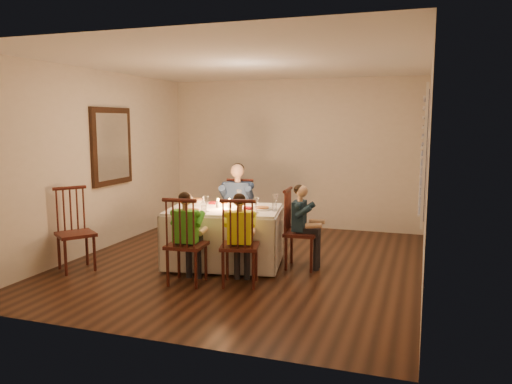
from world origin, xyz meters
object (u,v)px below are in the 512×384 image
(child_teal, at_px, (301,268))
(serving_bowl, at_px, (196,202))
(chair_end, at_px, (301,268))
(chair_extra, at_px, (78,270))
(chair_near_right, at_px, (240,285))
(child_yellow, at_px, (240,285))
(child_green, at_px, (187,283))
(dining_table, at_px, (225,224))
(adult, at_px, (238,249))
(chair_near_left, at_px, (187,283))
(chair_adult, at_px, (238,249))

(child_teal, bearing_deg, serving_bowl, 85.48)
(chair_end, bearing_deg, chair_extra, 107.89)
(chair_near_right, relative_size, child_yellow, 0.96)
(child_green, relative_size, child_yellow, 1.01)
(chair_extra, bearing_deg, child_yellow, -49.93)
(chair_near_right, relative_size, child_green, 0.95)
(chair_near_right, height_order, chair_extra, chair_extra)
(child_teal, bearing_deg, chair_extra, 107.89)
(chair_near_right, xyz_separation_m, child_teal, (0.51, 0.89, 0.00))
(dining_table, bearing_deg, child_green, -108.49)
(child_green, xyz_separation_m, child_yellow, (0.60, 0.15, 0.00))
(child_green, height_order, child_yellow, child_green)
(child_green, relative_size, child_teal, 1.00)
(serving_bowl, bearing_deg, chair_end, -1.63)
(adult, height_order, child_yellow, adult)
(chair_extra, bearing_deg, child_green, -54.24)
(chair_near_left, height_order, chair_near_right, same)
(chair_near_right, relative_size, adult, 0.81)
(chair_end, bearing_deg, serving_bowl, 85.48)
(chair_adult, bearing_deg, chair_extra, -142.55)
(chair_near_left, bearing_deg, chair_adult, -94.43)
(dining_table, distance_m, chair_near_right, 1.00)
(dining_table, height_order, adult, dining_table)
(chair_extra, distance_m, adult, 2.25)
(chair_near_left, bearing_deg, child_teal, -141.18)
(child_green, relative_size, serving_bowl, 5.22)
(chair_end, bearing_deg, adult, 58.22)
(chair_end, distance_m, child_yellow, 1.02)
(dining_table, bearing_deg, adult, 88.40)
(chair_near_left, xyz_separation_m, chair_extra, (-1.56, 0.03, 0.00))
(chair_near_left, bearing_deg, child_yellow, -170.14)
(chair_near_right, xyz_separation_m, child_yellow, (-0.00, 0.00, 0.00))
(child_yellow, bearing_deg, adult, -81.87)
(chair_end, xyz_separation_m, chair_extra, (-2.67, -1.01, 0.00))
(adult, height_order, child_teal, adult)
(child_yellow, bearing_deg, dining_table, -69.55)
(child_yellow, relative_size, child_teal, 0.99)
(chair_adult, height_order, serving_bowl, serving_bowl)
(chair_adult, height_order, adult, adult)
(chair_near_right, height_order, child_yellow, child_yellow)
(adult, bearing_deg, serving_bowl, -133.15)
(chair_near_right, xyz_separation_m, serving_bowl, (-0.99, 0.93, 0.78))
(dining_table, height_order, chair_adult, dining_table)
(chair_extra, xyz_separation_m, serving_bowl, (1.17, 1.05, 0.78))
(chair_end, bearing_deg, chair_near_left, 130.36)
(chair_adult, xyz_separation_m, adult, (0.00, 0.00, 0.00))
(dining_table, bearing_deg, chair_extra, -164.18)
(chair_near_left, xyz_separation_m, serving_bowl, (-0.39, 1.08, 0.78))
(chair_near_left, bearing_deg, chair_end, -141.18)
(dining_table, height_order, chair_extra, dining_table)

